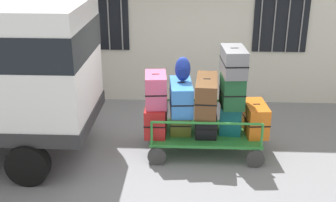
# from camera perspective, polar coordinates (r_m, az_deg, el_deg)

# --- Properties ---
(ground_plane) EXTENTS (40.00, 40.00, 0.00)m
(ground_plane) POSITION_cam_1_polar(r_m,az_deg,el_deg) (8.12, 1.35, -6.51)
(ground_plane) COLOR gray
(luggage_cart) EXTENTS (2.02, 1.23, 0.37)m
(luggage_cart) POSITION_cam_1_polar(r_m,az_deg,el_deg) (8.01, 4.90, -4.47)
(luggage_cart) COLOR #2D8438
(luggage_cart) RESTS_ON ground
(cart_railing) EXTENTS (1.92, 1.09, 0.44)m
(cart_railing) POSITION_cam_1_polar(r_m,az_deg,el_deg) (7.84, 5.00, -1.77)
(cart_railing) COLOR #2D8438
(cart_railing) RESTS_ON luggage_cart
(suitcase_left_bottom) EXTENTS (0.38, 0.82, 0.53)m
(suitcase_left_bottom) POSITION_cam_1_polar(r_m,az_deg,el_deg) (7.89, -1.57, -2.25)
(suitcase_left_bottom) COLOR #B21E1E
(suitcase_left_bottom) RESTS_ON luggage_cart
(suitcase_left_middle) EXTENTS (0.43, 0.67, 0.58)m
(suitcase_left_middle) POSITION_cam_1_polar(r_m,az_deg,el_deg) (7.66, -1.62, 1.50)
(suitcase_left_middle) COLOR #CC4C72
(suitcase_left_middle) RESTS_ON suitcase_left_bottom
(suitcase_midleft_bottom) EXTENTS (0.39, 0.43, 0.43)m
(suitcase_midleft_bottom) POSITION_cam_1_polar(r_m,az_deg,el_deg) (7.86, 1.69, -2.73)
(suitcase_midleft_bottom) COLOR #4C5119
(suitcase_midleft_bottom) RESTS_ON luggage_cart
(suitcase_midleft_middle) EXTENTS (0.45, 0.88, 0.54)m
(suitcase_midleft_middle) POSITION_cam_1_polar(r_m,az_deg,el_deg) (7.67, 1.73, 0.54)
(suitcase_midleft_middle) COLOR #3372C6
(suitcase_midleft_middle) RESTS_ON suitcase_midleft_bottom
(suitcase_center_bottom) EXTENTS (0.39, 0.74, 0.43)m
(suitcase_center_bottom) POSITION_cam_1_polar(r_m,az_deg,el_deg) (7.91, 4.96, -2.68)
(suitcase_center_bottom) COLOR black
(suitcase_center_bottom) RESTS_ON luggage_cart
(suitcase_center_middle) EXTENTS (0.44, 0.99, 0.61)m
(suitcase_center_middle) POSITION_cam_1_polar(r_m,az_deg,el_deg) (7.69, 5.09, 0.77)
(suitcase_center_middle) COLOR brown
(suitcase_center_middle) RESTS_ON suitcase_center_bottom
(suitcase_midright_bottom) EXTENTS (0.42, 0.44, 0.53)m
(suitcase_midright_bottom) POSITION_cam_1_polar(r_m,az_deg,el_deg) (7.92, 8.23, -2.37)
(suitcase_midright_bottom) COLOR #0F5960
(suitcase_midright_bottom) RESTS_ON luggage_cart
(suitcase_midright_middle) EXTENTS (0.43, 0.57, 0.58)m
(suitcase_midright_middle) POSITION_cam_1_polar(r_m,az_deg,el_deg) (7.68, 8.48, 1.29)
(suitcase_midright_middle) COLOR #194C28
(suitcase_midright_middle) RESTS_ON suitcase_midright_bottom
(suitcase_midright_top) EXTENTS (0.45, 0.76, 0.48)m
(suitcase_midright_top) POSITION_cam_1_polar(r_m,az_deg,el_deg) (7.56, 8.66, 5.18)
(suitcase_midright_top) COLOR slate
(suitcase_midright_top) RESTS_ON suitcase_midright_middle
(suitcase_right_bottom) EXTENTS (0.44, 0.77, 0.56)m
(suitcase_right_bottom) POSITION_cam_1_polar(r_m,az_deg,el_deg) (8.00, 11.44, -2.26)
(suitcase_right_bottom) COLOR orange
(suitcase_right_bottom) RESTS_ON luggage_cart
(backpack) EXTENTS (0.27, 0.22, 0.44)m
(backpack) POSITION_cam_1_polar(r_m,az_deg,el_deg) (7.58, 1.96, 4.20)
(backpack) COLOR navy
(backpack) RESTS_ON suitcase_midleft_middle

